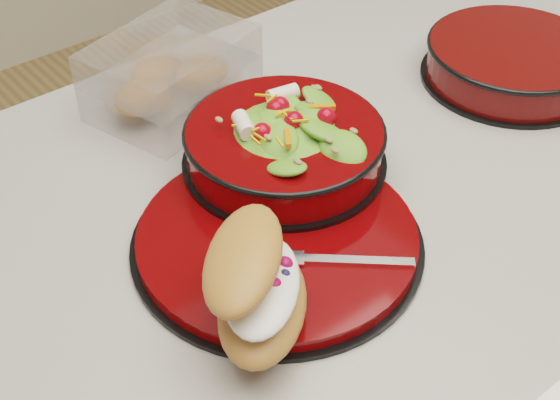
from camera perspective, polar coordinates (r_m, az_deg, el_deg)
island_counter at (r=1.30m, az=6.71°, el=-11.53°), size 1.24×0.74×0.90m
dinner_plate at (r=0.82m, az=-0.13°, el=-2.85°), size 0.31×0.31×0.02m
salad_bowl at (r=0.88m, az=0.32°, el=4.52°), size 0.24×0.24×0.10m
croissant at (r=0.70m, az=-1.61°, el=-6.18°), size 0.16×0.17×0.09m
fork at (r=0.79m, az=4.13°, el=-4.39°), size 0.12×0.11×0.00m
pastry_box at (r=1.03m, az=-7.98°, el=9.08°), size 0.23×0.20×0.09m
extra_bowl at (r=1.12m, az=16.64°, el=9.76°), size 0.24×0.24×0.05m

